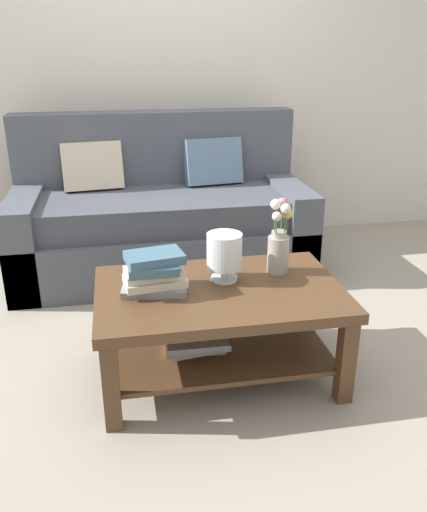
% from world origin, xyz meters
% --- Properties ---
extents(ground_plane, '(10.00, 10.00, 0.00)m').
position_xyz_m(ground_plane, '(0.00, 0.00, 0.00)').
color(ground_plane, gray).
extents(back_wall, '(6.40, 0.12, 2.70)m').
position_xyz_m(back_wall, '(0.00, 1.65, 1.35)').
color(back_wall, beige).
rests_on(back_wall, ground).
extents(couch, '(1.98, 0.90, 1.06)m').
position_xyz_m(couch, '(-0.11, 0.94, 0.36)').
color(couch, '#474C56').
rests_on(couch, ground).
extents(coffee_table, '(1.13, 0.72, 0.46)m').
position_xyz_m(coffee_table, '(0.02, -0.44, 0.33)').
color(coffee_table, '#4C331E').
rests_on(coffee_table, ground).
extents(book_stack_main, '(0.31, 0.22, 0.19)m').
position_xyz_m(book_stack_main, '(-0.26, -0.41, 0.55)').
color(book_stack_main, slate).
rests_on(book_stack_main, coffee_table).
extents(glass_hurricane_vase, '(0.17, 0.17, 0.23)m').
position_xyz_m(glass_hurricane_vase, '(0.07, -0.35, 0.60)').
color(glass_hurricane_vase, silver).
rests_on(glass_hurricane_vase, coffee_table).
extents(flower_pitcher, '(0.11, 0.11, 0.37)m').
position_xyz_m(flower_pitcher, '(0.35, -0.31, 0.61)').
color(flower_pitcher, '#9E998E').
rests_on(flower_pitcher, coffee_table).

